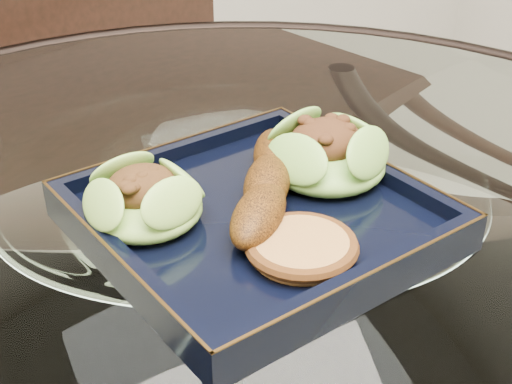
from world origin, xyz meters
name	(u,v)px	position (x,y,z in m)	size (l,w,h in m)	color
dining_table	(242,346)	(0.00, 0.00, 0.60)	(1.13, 1.13, 0.77)	white
dining_chair	(165,134)	(0.11, 0.55, 0.57)	(0.56, 0.56, 1.03)	black
navy_plate	(256,222)	(0.00, -0.04, 0.77)	(0.27, 0.27, 0.02)	black
lettuce_wrap_left	(145,203)	(-0.09, -0.01, 0.80)	(0.10, 0.10, 0.03)	#518F29
lettuce_wrap_right	(327,157)	(0.08, -0.01, 0.80)	(0.11, 0.11, 0.04)	#54952B
roasted_plantain	(267,183)	(0.02, -0.02, 0.80)	(0.19, 0.04, 0.04)	#5E3209
crumb_patty	(301,248)	(0.00, -0.11, 0.79)	(0.08, 0.08, 0.01)	#C38541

